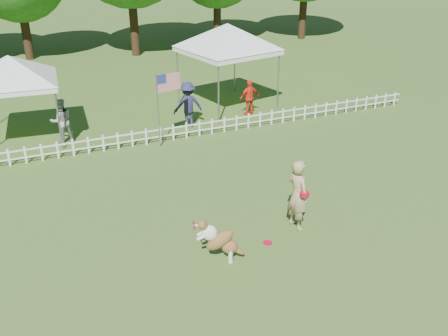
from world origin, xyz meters
The scene contains 11 objects.
ground centered at (0.00, 0.00, 0.00)m, with size 120.00×120.00×0.00m, color #2F5D1D.
picket_fence centered at (0.00, 7.00, 0.30)m, with size 22.00×0.08×0.60m, color white, non-canonical shape.
handler centered at (1.76, 0.20, 0.92)m, with size 0.67×0.44×1.85m, color tan.
dog centered at (-0.56, -0.36, 0.54)m, with size 1.04×0.35×1.07m, color brown, non-canonical shape.
frisbee_on_turf centered at (0.76, -0.18, 0.01)m, with size 0.23×0.23×0.02m, color red.
canopy_tent_left centered at (-4.24, 9.21, 1.50)m, with size 2.90×2.90×2.99m, color white, non-canonical shape.
canopy_tent_right centered at (4.11, 9.81, 1.70)m, with size 3.29×3.29×3.40m, color white, non-canonical shape.
flag_pole centered at (0.14, 6.63, 1.29)m, with size 0.99×0.10×2.58m, color gray, non-canonical shape.
spectator_a centered at (-2.88, 8.42, 0.80)m, with size 0.77×0.60×1.59m, color #9A999E.
spectator_b centered at (1.73, 8.11, 0.87)m, with size 1.13×0.65×1.75m, color #25234B.
spectator_c centered at (4.48, 8.41, 0.73)m, with size 0.85×0.35×1.45m, color red.
Camera 1 is at (-4.25, -9.02, 6.80)m, focal length 40.00 mm.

